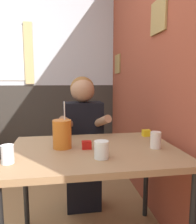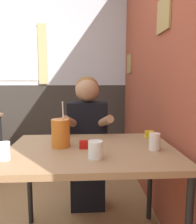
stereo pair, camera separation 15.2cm
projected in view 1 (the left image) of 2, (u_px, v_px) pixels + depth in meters
brick_wall_right at (142, 62)px, 2.18m from camera, size 0.08×4.35×2.70m
back_wall at (13, 67)px, 3.13m from camera, size 5.87×0.09×2.70m
main_table at (94, 159)px, 1.41m from camera, size 1.07×0.76×0.73m
person_seated at (83, 141)px, 1.94m from camera, size 0.42×0.41×1.20m
cocktail_pitcher at (62, 134)px, 1.40m from camera, size 0.12×0.12×0.30m
glass_near_pitcher at (8, 154)px, 1.14m from camera, size 0.07×0.07×0.10m
glass_center at (101, 150)px, 1.22m from camera, size 0.08×0.08×0.10m
glass_far_side at (156, 140)px, 1.40m from camera, size 0.07×0.07×0.11m
condiment_ketchup at (87, 145)px, 1.39m from camera, size 0.06×0.04×0.05m
condiment_mustard at (146, 133)px, 1.71m from camera, size 0.06×0.04×0.05m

